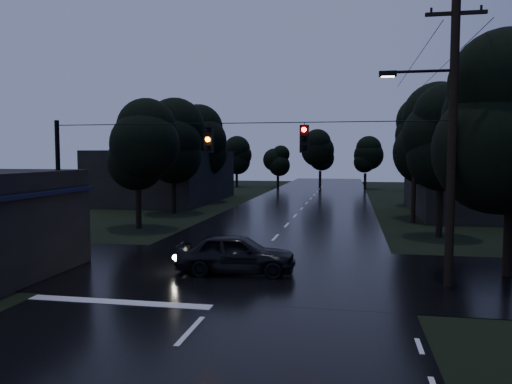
% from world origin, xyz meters
% --- Properties ---
extents(main_road, '(12.00, 120.00, 0.02)m').
position_xyz_m(main_road, '(0.00, 30.00, 0.00)').
color(main_road, black).
rests_on(main_road, ground).
extents(cross_street, '(60.00, 9.00, 0.02)m').
position_xyz_m(cross_street, '(0.00, 12.00, 0.00)').
color(cross_street, black).
rests_on(cross_street, ground).
extents(building_far_right, '(10.00, 14.00, 4.40)m').
position_xyz_m(building_far_right, '(14.00, 34.00, 2.20)').
color(building_far_right, black).
rests_on(building_far_right, ground).
extents(building_far_left, '(10.00, 16.00, 5.00)m').
position_xyz_m(building_far_left, '(-14.00, 40.00, 2.50)').
color(building_far_left, black).
rests_on(building_far_left, ground).
extents(utility_pole_main, '(3.50, 0.30, 10.00)m').
position_xyz_m(utility_pole_main, '(7.41, 11.00, 5.26)').
color(utility_pole_main, black).
rests_on(utility_pole_main, ground).
extents(utility_pole_far, '(2.00, 0.30, 7.50)m').
position_xyz_m(utility_pole_far, '(8.30, 28.00, 3.88)').
color(utility_pole_far, black).
rests_on(utility_pole_far, ground).
extents(anchor_pole_left, '(0.18, 0.18, 6.00)m').
position_xyz_m(anchor_pole_left, '(-7.50, 11.00, 3.00)').
color(anchor_pole_left, black).
rests_on(anchor_pole_left, ground).
extents(span_signals, '(15.00, 0.37, 1.12)m').
position_xyz_m(span_signals, '(0.56, 10.99, 5.24)').
color(span_signals, black).
rests_on(span_signals, ground).
extents(tree_left_a, '(3.92, 3.92, 8.26)m').
position_xyz_m(tree_left_a, '(-9.00, 22.00, 5.24)').
color(tree_left_a, black).
rests_on(tree_left_a, ground).
extents(tree_left_b, '(4.20, 4.20, 8.85)m').
position_xyz_m(tree_left_b, '(-9.60, 30.00, 5.62)').
color(tree_left_b, black).
rests_on(tree_left_b, ground).
extents(tree_left_c, '(4.48, 4.48, 9.44)m').
position_xyz_m(tree_left_c, '(-10.20, 40.00, 5.99)').
color(tree_left_c, black).
rests_on(tree_left_c, ground).
extents(tree_right_a, '(4.20, 4.20, 8.85)m').
position_xyz_m(tree_right_a, '(9.00, 22.00, 5.62)').
color(tree_right_a, black).
rests_on(tree_right_a, ground).
extents(tree_right_b, '(4.48, 4.48, 9.44)m').
position_xyz_m(tree_right_b, '(9.60, 30.00, 5.99)').
color(tree_right_b, black).
rests_on(tree_right_b, ground).
extents(tree_right_c, '(4.76, 4.76, 10.03)m').
position_xyz_m(tree_right_c, '(10.20, 40.00, 6.37)').
color(tree_right_c, black).
rests_on(tree_right_c, ground).
extents(car, '(4.78, 2.24, 1.58)m').
position_xyz_m(car, '(-0.27, 11.51, 0.79)').
color(car, black).
rests_on(car, ground).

